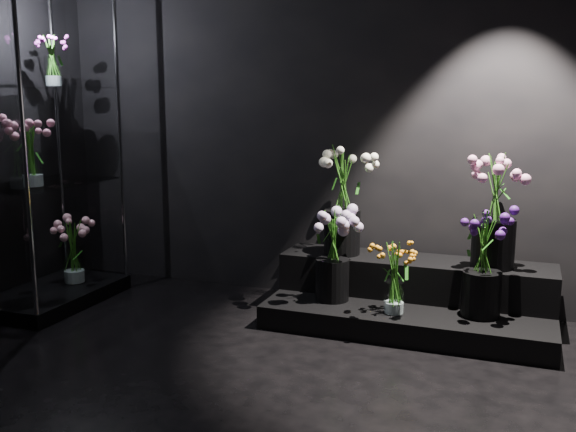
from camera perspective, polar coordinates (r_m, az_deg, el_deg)
The scene contains 12 objects.
floor at distance 3.27m, azimuth -10.05°, elevation -16.54°, with size 4.00×4.00×0.00m, color black.
wall_back at distance 4.75m, azimuth 1.87°, elevation 9.52°, with size 4.00×4.00×0.00m, color black.
display_riser at distance 4.39m, azimuth 10.90°, elevation -7.11°, with size 1.82×0.81×0.40m.
display_case at distance 4.84m, azimuth -20.90°, elevation 5.76°, with size 0.62×1.03×2.28m.
bouquet_orange_bells at distance 4.04m, azimuth 9.49°, elevation -5.21°, with size 0.26×0.26×0.48m.
bouquet_lilac at distance 4.23m, azimuth 3.99°, elevation -2.88°, with size 0.38×0.38×0.60m.
bouquet_purple at distance 4.08m, azimuth 16.95°, elevation -3.59°, with size 0.42×0.42×0.67m.
bouquet_cream_roses at distance 4.42m, azimuth 4.89°, elevation 2.26°, with size 0.45×0.45×0.77m.
bouquet_pink_roses at distance 4.26m, azimuth 17.95°, elevation 0.85°, with size 0.46×0.46×0.72m.
bouquet_case_pink at distance 4.66m, azimuth -21.86°, elevation 5.41°, with size 0.35×0.35×0.46m.
bouquet_case_magenta at distance 4.98m, azimuth -20.23°, elevation 12.98°, with size 0.22×0.22×0.37m.
bouquet_case_base_pink at distance 5.08m, azimuth -18.57°, elevation -2.92°, with size 0.33×0.33×0.46m.
Camera 1 is at (1.52, -2.50, 1.48)m, focal length 40.00 mm.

